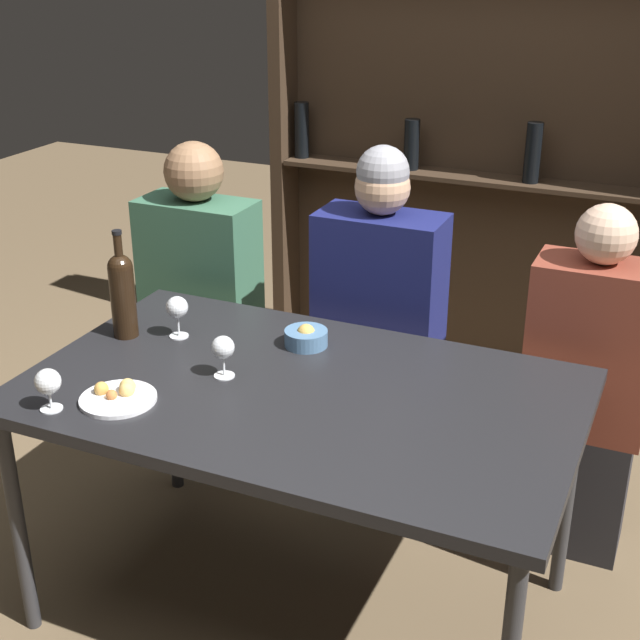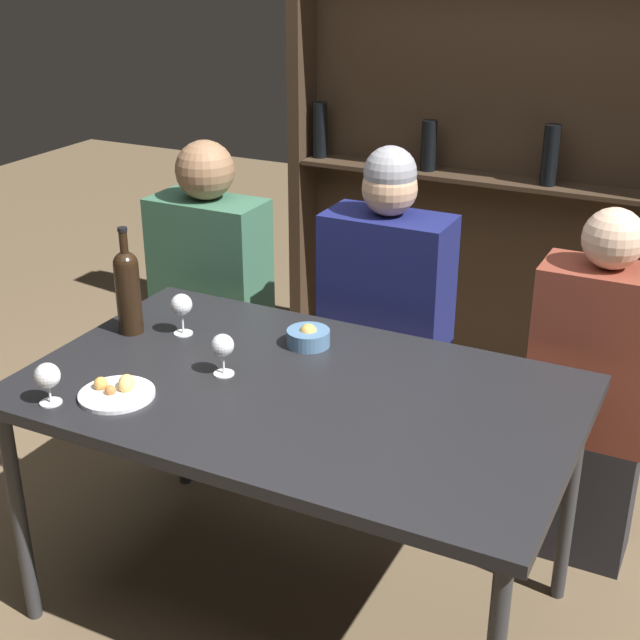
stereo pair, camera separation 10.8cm
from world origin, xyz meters
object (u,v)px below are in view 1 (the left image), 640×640
at_px(seated_person_center, 378,341).
at_px(seated_person_right, 584,396).
at_px(wine_glass_0, 48,383).
at_px(seated_person_left, 202,316).
at_px(wine_bottle, 122,291).
at_px(food_plate_0, 119,396).
at_px(wine_glass_2, 223,349).
at_px(wine_glass_1, 177,309).
at_px(snack_bowl, 306,337).

distance_m(seated_person_center, seated_person_right, 0.71).
relative_size(wine_glass_0, seated_person_left, 0.09).
distance_m(wine_bottle, food_plate_0, 0.44).
height_order(wine_bottle, wine_glass_2, wine_bottle).
height_order(wine_bottle, seated_person_right, seated_person_right).
bearing_deg(wine_glass_1, snack_bowl, 14.77).
height_order(wine_glass_2, seated_person_center, seated_person_center).
xyz_separation_m(wine_glass_2, food_plate_0, (-0.19, -0.24, -0.07)).
height_order(wine_glass_2, snack_bowl, wine_glass_2).
distance_m(wine_glass_0, wine_glass_2, 0.48).
relative_size(food_plate_0, snack_bowl, 1.57).
bearing_deg(wine_glass_0, food_plate_0, 41.49).
distance_m(wine_glass_1, snack_bowl, 0.41).
distance_m(food_plate_0, seated_person_left, 1.00).
bearing_deg(food_plate_0, seated_person_center, 66.45).
xyz_separation_m(wine_bottle, wine_glass_0, (0.09, -0.47, -0.07)).
bearing_deg(snack_bowl, wine_glass_2, -114.34).
relative_size(food_plate_0, seated_person_center, 0.16).
distance_m(snack_bowl, seated_person_left, 0.78).
height_order(food_plate_0, seated_person_right, seated_person_right).
relative_size(wine_bottle, seated_person_left, 0.27).
bearing_deg(wine_bottle, wine_glass_0, -78.79).
height_order(wine_glass_0, wine_glass_1, wine_glass_1).
bearing_deg(food_plate_0, wine_glass_1, 99.51).
height_order(seated_person_center, seated_person_right, seated_person_center).
xyz_separation_m(seated_person_left, seated_person_center, (0.71, -0.00, 0.03)).
bearing_deg(seated_person_left, wine_bottle, -82.15).
bearing_deg(wine_glass_2, seated_person_center, 73.04).
bearing_deg(seated_person_left, wine_glass_2, -54.34).
xyz_separation_m(wine_glass_1, food_plate_0, (0.07, -0.41, -0.08)).
distance_m(wine_bottle, snack_bowl, 0.58).
bearing_deg(snack_bowl, wine_glass_1, -165.23).
bearing_deg(seated_person_center, snack_bowl, -101.56).
xyz_separation_m(wine_bottle, wine_glass_2, (0.42, -0.12, -0.06)).
height_order(wine_glass_2, seated_person_left, seated_person_left).
bearing_deg(snack_bowl, wine_bottle, -163.54).
bearing_deg(wine_glass_1, food_plate_0, -80.49).
height_order(wine_glass_2, food_plate_0, wine_glass_2).
xyz_separation_m(wine_glass_0, wine_glass_1, (0.06, 0.53, 0.02)).
bearing_deg(seated_person_center, wine_glass_2, -106.96).
height_order(wine_bottle, seated_person_center, seated_person_center).
bearing_deg(wine_glass_1, seated_person_center, 47.39).
bearing_deg(wine_glass_1, wine_bottle, -159.47).
distance_m(wine_glass_2, seated_person_left, 0.89).
height_order(snack_bowl, seated_person_center, seated_person_center).
distance_m(snack_bowl, seated_person_right, 0.92).
height_order(snack_bowl, seated_person_right, seated_person_right).
bearing_deg(wine_bottle, wine_glass_2, -15.97).
xyz_separation_m(snack_bowl, seated_person_right, (0.79, 0.41, -0.23)).
bearing_deg(food_plate_0, seated_person_left, 108.15).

